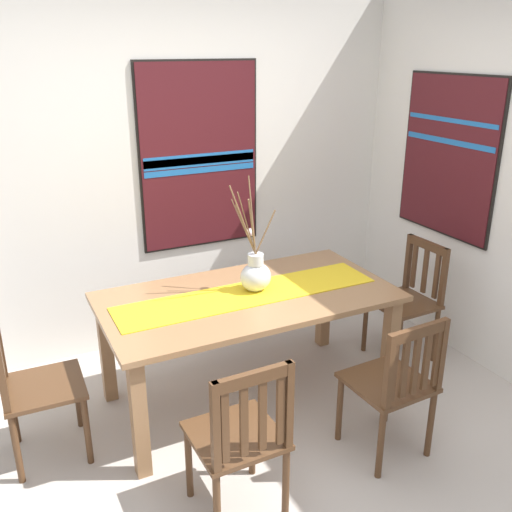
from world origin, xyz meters
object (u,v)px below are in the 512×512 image
(chair_0, at_px, (241,437))
(chair_1, at_px, (395,383))
(dining_table, at_px, (248,310))
(painting_on_side_wall, at_px, (449,156))
(centerpiece_vase, at_px, (255,273))
(chair_3, at_px, (31,382))
(painting_on_back_wall, at_px, (199,157))
(chair_2, at_px, (408,298))

(chair_0, height_order, chair_1, chair_0)
(dining_table, height_order, painting_on_side_wall, painting_on_side_wall)
(dining_table, height_order, centerpiece_vase, centerpiece_vase)
(chair_0, bearing_deg, dining_table, 62.40)
(chair_3, bearing_deg, painting_on_back_wall, 36.45)
(centerpiece_vase, bearing_deg, painting_on_back_wall, 87.99)
(painting_on_back_wall, xyz_separation_m, painting_on_side_wall, (1.59, -0.89, 0.02))
(painting_on_side_wall, bearing_deg, centerpiece_vase, -175.51)
(painting_on_side_wall, bearing_deg, chair_0, -154.02)
(centerpiece_vase, bearing_deg, chair_1, -64.76)
(chair_3, bearing_deg, dining_table, -0.41)
(dining_table, xyz_separation_m, chair_1, (0.48, -0.85, -0.17))
(chair_1, height_order, painting_on_back_wall, painting_on_back_wall)
(painting_on_side_wall, bearing_deg, chair_3, -177.14)
(chair_3, distance_m, painting_on_back_wall, 1.98)
(chair_2, relative_size, painting_on_side_wall, 0.76)
(chair_0, relative_size, painting_on_back_wall, 0.65)
(chair_3, relative_size, painting_on_side_wall, 0.80)
(chair_2, bearing_deg, chair_1, -133.88)
(chair_3, bearing_deg, chair_1, -25.77)
(dining_table, height_order, painting_on_back_wall, painting_on_back_wall)
(centerpiece_vase, bearing_deg, chair_3, -179.09)
(painting_on_back_wall, bearing_deg, chair_0, -106.33)
(dining_table, distance_m, painting_on_side_wall, 1.88)
(centerpiece_vase, bearing_deg, chair_0, -119.94)
(centerpiece_vase, distance_m, chair_0, 1.14)
(chair_1, relative_size, painting_on_back_wall, 0.64)
(dining_table, xyz_separation_m, chair_0, (-0.47, -0.89, -0.17))
(chair_1, distance_m, painting_on_side_wall, 1.85)
(chair_1, bearing_deg, painting_on_side_wall, 39.85)
(chair_0, bearing_deg, chair_3, 132.77)
(dining_table, relative_size, painting_on_side_wall, 1.56)
(painting_on_side_wall, bearing_deg, dining_table, -174.64)
(dining_table, height_order, chair_0, chair_0)
(chair_0, xyz_separation_m, chair_2, (1.76, 0.88, -0.01))
(centerpiece_vase, relative_size, chair_0, 0.80)
(chair_1, relative_size, painting_on_side_wall, 0.75)
(dining_table, xyz_separation_m, painting_on_side_wall, (1.69, 0.16, 0.80))
(centerpiece_vase, xyz_separation_m, chair_1, (0.42, -0.88, -0.40))
(chair_2, height_order, painting_on_back_wall, painting_on_back_wall)
(chair_2, distance_m, painting_on_side_wall, 1.07)
(dining_table, xyz_separation_m, chair_2, (1.29, -0.01, -0.18))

